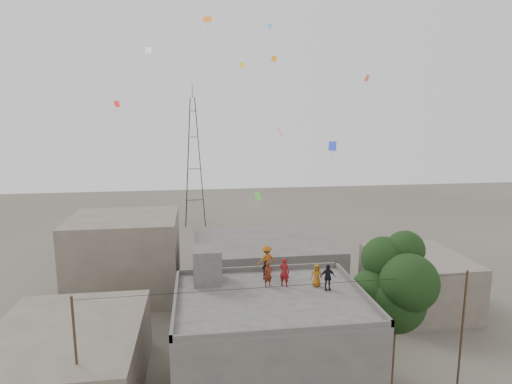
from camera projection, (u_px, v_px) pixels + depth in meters
main_building at (270, 350)px, 23.05m from camera, size 10.00×8.00×6.10m
parapet at (270, 294)px, 22.49m from camera, size 10.00×8.00×0.30m
stair_head_box at (207, 265)px, 24.44m from camera, size 1.60×1.80×2.00m
neighbor_west at (68, 363)px, 23.68m from camera, size 8.00×10.00×4.00m
neighbor_north at (265, 268)px, 37.07m from camera, size 12.00×9.00×5.00m
neighbor_northwest at (125, 256)px, 37.20m from camera, size 9.00×8.00×7.00m
neighbor_east at (418, 281)px, 34.87m from camera, size 7.00×8.00×4.40m
tree at (397, 285)px, 24.11m from camera, size 4.90×4.60×9.10m
utility_line at (284, 349)px, 21.77m from camera, size 20.12×0.62×7.40m
transmission_tower at (194, 162)px, 60.44m from camera, size 2.97×2.97×20.01m
person_red_adult at (284, 272)px, 23.87m from camera, size 0.71×0.66×1.63m
person_orange_child at (317, 275)px, 23.84m from camera, size 0.69×0.52×1.28m
person_dark_child at (266, 270)px, 24.92m from camera, size 0.69×0.68×1.13m
person_dark_adult at (328, 277)px, 23.34m from camera, size 0.87×0.39×1.46m
person_orange_adult at (267, 260)px, 25.73m from camera, size 1.28×0.97×1.76m
person_red_child at (268, 274)px, 23.82m from camera, size 0.61×0.50×1.42m
kites at (258, 96)px, 28.01m from camera, size 17.10×14.76×12.24m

